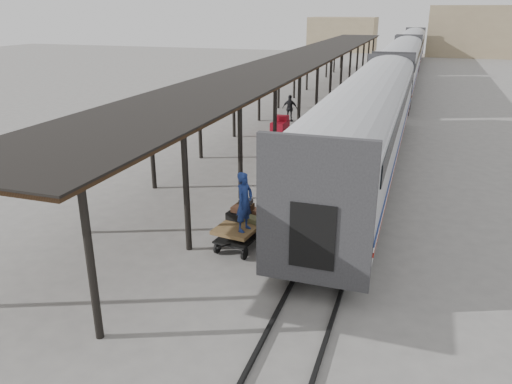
{
  "coord_description": "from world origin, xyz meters",
  "views": [
    {
      "loc": [
        5.5,
        -15.47,
        7.56
      ],
      "look_at": [
        0.48,
        -0.44,
        1.7
      ],
      "focal_mm": 35.0,
      "sensor_mm": 36.0,
      "label": 1
    }
  ],
  "objects_px": {
    "luggage_tug": "(280,127)",
    "pedestrian": "(290,108)",
    "baggage_cart": "(244,227)",
    "porter": "(244,202)"
  },
  "relations": [
    {
      "from": "luggage_tug",
      "to": "porter",
      "type": "height_order",
      "value": "porter"
    },
    {
      "from": "luggage_tug",
      "to": "pedestrian",
      "type": "relative_size",
      "value": 0.77
    },
    {
      "from": "porter",
      "to": "pedestrian",
      "type": "bearing_deg",
      "value": 24.82
    },
    {
      "from": "porter",
      "to": "pedestrian",
      "type": "xyz_separation_m",
      "value": [
        -3.83,
        20.17,
        -0.9
      ]
    },
    {
      "from": "luggage_tug",
      "to": "pedestrian",
      "type": "height_order",
      "value": "pedestrian"
    },
    {
      "from": "baggage_cart",
      "to": "porter",
      "type": "bearing_deg",
      "value": -61.03
    },
    {
      "from": "luggage_tug",
      "to": "baggage_cart",
      "type": "bearing_deg",
      "value": -75.15
    },
    {
      "from": "baggage_cart",
      "to": "porter",
      "type": "xyz_separation_m",
      "value": [
        0.25,
        -0.65,
        1.18
      ]
    },
    {
      "from": "porter",
      "to": "pedestrian",
      "type": "height_order",
      "value": "porter"
    },
    {
      "from": "pedestrian",
      "to": "luggage_tug",
      "type": "bearing_deg",
      "value": 99.25
    }
  ]
}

